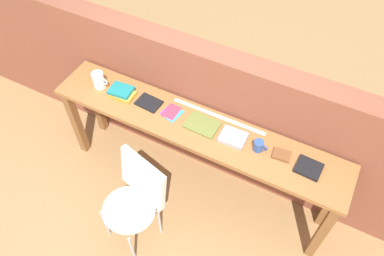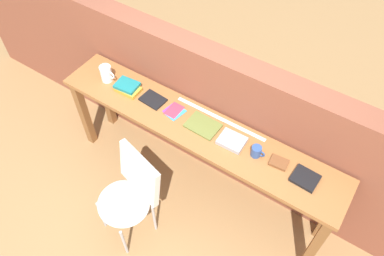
# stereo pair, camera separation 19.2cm
# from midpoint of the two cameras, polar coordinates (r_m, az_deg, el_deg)

# --- Properties ---
(ground_plane) EXTENTS (40.00, 40.00, 0.00)m
(ground_plane) POSITION_cam_midpoint_polar(r_m,az_deg,el_deg) (3.56, -3.48, -12.01)
(ground_plane) COLOR #9E7547
(brick_wall_back) EXTENTS (6.00, 0.20, 1.37)m
(brick_wall_back) POSITION_cam_midpoint_polar(r_m,az_deg,el_deg) (3.30, 1.46, 2.25)
(brick_wall_back) COLOR brown
(brick_wall_back) RESTS_ON ground
(sideboard) EXTENTS (2.50, 0.44, 0.88)m
(sideboard) POSITION_cam_midpoint_polar(r_m,az_deg,el_deg) (3.07, -1.36, -1.30)
(sideboard) COLOR #996033
(sideboard) RESTS_ON ground
(chair_white_moulded) EXTENTS (0.54, 0.55, 0.89)m
(chair_white_moulded) POSITION_cam_midpoint_polar(r_m,az_deg,el_deg) (3.05, -10.66, -10.66)
(chair_white_moulded) COLOR silver
(chair_white_moulded) RESTS_ON ground
(pitcher_white) EXTENTS (0.14, 0.10, 0.18)m
(pitcher_white) POSITION_cam_midpoint_polar(r_m,az_deg,el_deg) (3.32, -15.68, 7.01)
(pitcher_white) COLOR white
(pitcher_white) RESTS_ON sideboard
(book_stack_leftmost) EXTENTS (0.22, 0.17, 0.06)m
(book_stack_leftmost) POSITION_cam_midpoint_polar(r_m,az_deg,el_deg) (3.23, -12.35, 5.24)
(book_stack_leftmost) COLOR gold
(book_stack_leftmost) RESTS_ON sideboard
(magazine_cycling) EXTENTS (0.21, 0.16, 0.02)m
(magazine_cycling) POSITION_cam_midpoint_polar(r_m,az_deg,el_deg) (3.14, -8.33, 3.76)
(magazine_cycling) COLOR black
(magazine_cycling) RESTS_ON sideboard
(pamphlet_pile_colourful) EXTENTS (0.17, 0.18, 0.01)m
(pamphlet_pile_colourful) POSITION_cam_midpoint_polar(r_m,az_deg,el_deg) (3.05, -4.85, 2.29)
(pamphlet_pile_colourful) COLOR purple
(pamphlet_pile_colourful) RESTS_ON sideboard
(book_open_centre) EXTENTS (0.27, 0.20, 0.02)m
(book_open_centre) POSITION_cam_midpoint_polar(r_m,az_deg,el_deg) (2.95, -0.28, 0.45)
(book_open_centre) COLOR olive
(book_open_centre) RESTS_ON sideboard
(book_grey_hardcover) EXTENTS (0.20, 0.17, 0.03)m
(book_grey_hardcover) POSITION_cam_midpoint_polar(r_m,az_deg,el_deg) (2.87, 4.39, -1.51)
(book_grey_hardcover) COLOR #9E9EA3
(book_grey_hardcover) RESTS_ON sideboard
(mug) EXTENTS (0.11, 0.08, 0.09)m
(mug) POSITION_cam_midpoint_polar(r_m,az_deg,el_deg) (2.81, 8.23, -2.78)
(mug) COLOR #2D4C8C
(mug) RESTS_ON sideboard
(leather_journal_brown) EXTENTS (0.14, 0.11, 0.02)m
(leather_journal_brown) POSITION_cam_midpoint_polar(r_m,az_deg,el_deg) (2.83, 11.61, -4.11)
(leather_journal_brown) COLOR brown
(leather_journal_brown) RESTS_ON sideboard
(book_repair_rightmost) EXTENTS (0.19, 0.17, 0.03)m
(book_repair_rightmost) POSITION_cam_midpoint_polar(r_m,az_deg,el_deg) (2.81, 15.51, -5.97)
(book_repair_rightmost) COLOR black
(book_repair_rightmost) RESTS_ON sideboard
(ruler_metal_back_edge) EXTENTS (0.81, 0.03, 0.00)m
(ruler_metal_back_edge) POSITION_cam_midpoint_polar(r_m,az_deg,el_deg) (3.02, 2.23, 1.73)
(ruler_metal_back_edge) COLOR silver
(ruler_metal_back_edge) RESTS_ON sideboard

